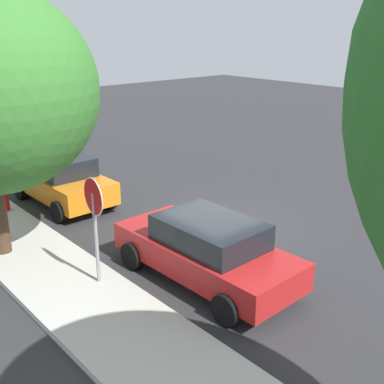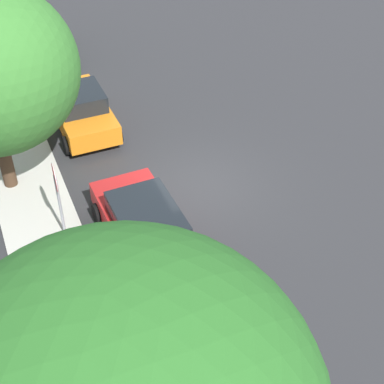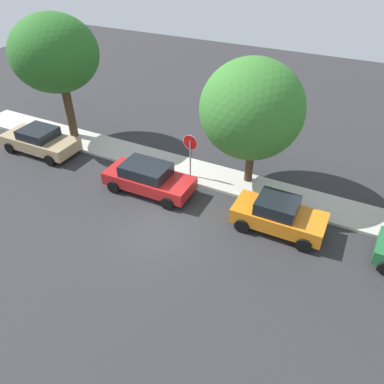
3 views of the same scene
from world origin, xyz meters
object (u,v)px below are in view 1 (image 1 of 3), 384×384
Objects in this scene: stop_sign at (94,213)px; parked_car_red at (206,249)px; parked_car_orange at (63,181)px; fire_hydrant at (6,203)px.

stop_sign is 0.56× the size of parked_car_red.
parked_car_orange is (5.17, -1.85, -0.95)m from stop_sign.
parked_car_orange is (6.46, 0.09, 0.00)m from parked_car_red.
parked_car_red is at bearing -164.85° from fire_hydrant.
parked_car_red is (-1.30, -1.94, -0.96)m from stop_sign.
parked_car_red is 6.46m from parked_car_orange.
parked_car_red is 6.21× the size of fire_hydrant.
parked_car_orange is 1.81m from fire_hydrant.
fire_hydrant is at bearing 80.00° from parked_car_orange.
stop_sign is 2.53m from parked_car_red.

